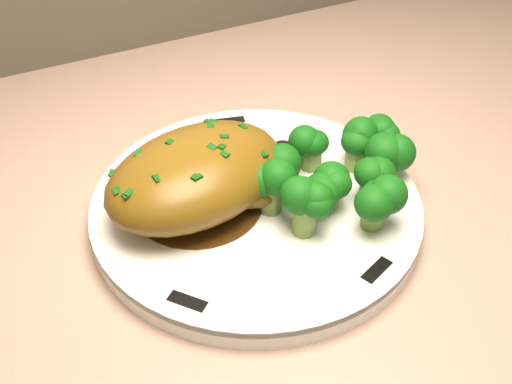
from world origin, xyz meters
name	(u,v)px	position (x,y,z in m)	size (l,w,h in m)	color
plate	(256,209)	(0.14, 1.61, 0.90)	(0.30, 0.30, 0.02)	white
rim_accent_0	(230,121)	(0.17, 1.74, 0.91)	(0.03, 0.01, 0.00)	black
rim_accent_1	(116,190)	(0.03, 1.68, 0.91)	(0.03, 0.01, 0.00)	black
rim_accent_2	(187,302)	(0.04, 1.53, 0.91)	(0.03, 0.01, 0.00)	black
rim_accent_3	(377,270)	(0.19, 1.49, 0.91)	(0.03, 0.01, 0.00)	black
rim_accent_4	(370,156)	(0.27, 1.62, 0.91)	(0.03, 0.01, 0.00)	black
gravy_pool	(198,204)	(0.09, 1.63, 0.91)	(0.12, 0.12, 0.00)	#40260B
chicken_breast	(203,176)	(0.10, 1.63, 0.94)	(0.19, 0.15, 0.07)	brown
mushroom_pile	(254,154)	(0.17, 1.67, 0.92)	(0.09, 0.06, 0.02)	black
broccoli_florets	(338,169)	(0.21, 1.59, 0.94)	(0.16, 0.12, 0.05)	olive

